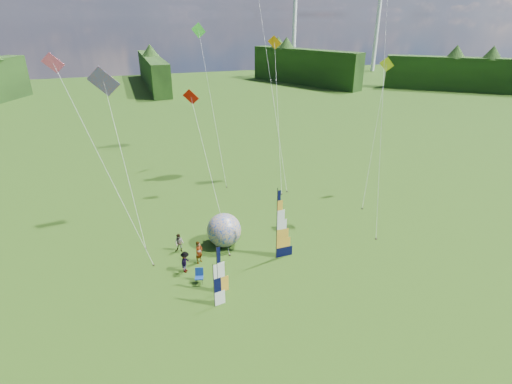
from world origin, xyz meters
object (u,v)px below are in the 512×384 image
object	(u,v)px
feather_banner_main	(277,225)
spectator_b	(179,243)
spectator_d	(212,231)
side_banner_left	(217,271)
camp_chair	(199,277)
spectator_a	(199,252)
kite_whale	(270,67)
spectator_c	(185,262)
side_banner_far	(214,286)
bol_inflatable	(224,230)

from	to	relation	value
feather_banner_main	spectator_b	xyz separation A→B (m)	(-6.69, 3.22, -2.01)
spectator_b	spectator_d	world-z (taller)	spectator_d
spectator_b	side_banner_left	bearing A→B (deg)	-47.87
spectator_d	camp_chair	size ratio (longest dim) A/B	1.43
spectator_a	kite_whale	bearing A→B (deg)	19.23
feather_banner_main	kite_whale	size ratio (longest dim) A/B	0.23
spectator_c	side_banner_far	bearing A→B (deg)	-134.82
side_banner_left	kite_whale	distance (m)	24.14
bol_inflatable	spectator_b	world-z (taller)	bol_inflatable
spectator_b	camp_chair	world-z (taller)	spectator_b
feather_banner_main	spectator_b	size ratio (longest dim) A/B	3.69
feather_banner_main	spectator_d	xyz separation A→B (m)	(-3.89, 4.17, -2.01)
feather_banner_main	side_banner_far	distance (m)	6.92
side_banner_left	kite_whale	xyz separation A→B (m)	(10.69, 19.17, 10.05)
camp_chair	side_banner_left	bearing A→B (deg)	-42.61
spectator_d	kite_whale	world-z (taller)	kite_whale
camp_chair	side_banner_far	bearing A→B (deg)	-65.71
spectator_d	camp_chair	distance (m)	5.77
feather_banner_main	spectator_a	bearing A→B (deg)	165.57
side_banner_far	spectator_b	bearing A→B (deg)	88.50
feather_banner_main	spectator_b	distance (m)	7.69
feather_banner_main	side_banner_left	world-z (taller)	feather_banner_main
side_banner_far	spectator_b	size ratio (longest dim) A/B	2.04
feather_banner_main	bol_inflatable	bearing A→B (deg)	135.09
camp_chair	kite_whale	size ratio (longest dim) A/B	0.04
side_banner_left	spectator_b	xyz separation A→B (m)	(-1.57, 5.87, -0.99)
side_banner_far	kite_whale	size ratio (longest dim) A/B	0.13
feather_banner_main	spectator_c	distance (m)	6.99
spectator_c	spectator_a	bearing A→B (deg)	-22.86
spectator_a	kite_whale	distance (m)	21.80
feather_banner_main	kite_whale	distance (m)	19.63
side_banner_left	spectator_c	world-z (taller)	side_banner_left
feather_banner_main	bol_inflatable	distance (m)	4.63
spectator_a	camp_chair	distance (m)	2.52
side_banner_far	spectator_a	size ratio (longest dim) A/B	1.75
spectator_b	spectator_d	bearing A→B (deg)	46.02
bol_inflatable	spectator_d	size ratio (longest dim) A/B	1.78
spectator_a	spectator_d	world-z (taller)	spectator_a
side_banner_left	bol_inflatable	distance (m)	6.01
spectator_d	kite_whale	bearing A→B (deg)	-103.14
spectator_b	spectator_c	size ratio (longest dim) A/B	0.93
bol_inflatable	kite_whale	xyz separation A→B (m)	(8.78, 13.49, 10.45)
side_banner_far	bol_inflatable	size ratio (longest dim) A/B	1.14
spectator_c	spectator_d	world-z (taller)	spectator_c
spectator_c	feather_banner_main	bearing A→B (deg)	-62.67
bol_inflatable	spectator_d	distance (m)	1.46
side_banner_far	spectator_b	xyz separation A→B (m)	(-1.06, 7.06, -0.78)
bol_inflatable	side_banner_far	bearing A→B (deg)	-109.45
feather_banner_main	side_banner_far	bearing A→B (deg)	-147.16
bol_inflatable	spectator_c	world-z (taller)	bol_inflatable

